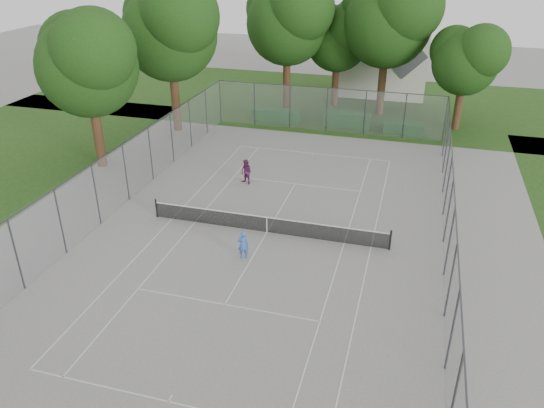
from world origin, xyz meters
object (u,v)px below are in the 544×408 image
(girl_player, at_px, (243,245))
(house, at_px, (384,48))
(tennis_net, at_px, (267,224))
(woman_player, at_px, (246,172))

(girl_player, bearing_deg, house, -116.80)
(tennis_net, relative_size, house, 1.22)
(girl_player, relative_size, woman_player, 0.92)
(house, height_order, girl_player, house)
(tennis_net, height_order, girl_player, girl_player)
(girl_player, bearing_deg, woman_player, -93.57)
(house, xyz_separation_m, woman_player, (-6.04, -24.77, -3.46))
(tennis_net, relative_size, girl_player, 8.81)
(house, relative_size, girl_player, 7.24)
(girl_player, height_order, woman_player, woman_player)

